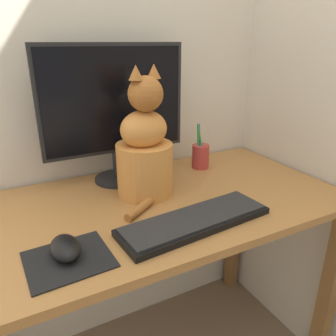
% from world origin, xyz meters
% --- Properties ---
extents(wall_back, '(7.00, 0.04, 2.50)m').
position_xyz_m(wall_back, '(0.00, 0.34, 1.25)').
color(wall_back, beige).
rests_on(wall_back, ground_plane).
extents(wall_side_right, '(0.04, 7.00, 2.50)m').
position_xyz_m(wall_side_right, '(0.64, 0.00, 1.25)').
color(wall_side_right, beige).
rests_on(wall_side_right, ground_plane).
extents(desk, '(1.22, 0.62, 0.75)m').
position_xyz_m(desk, '(0.00, 0.00, 0.63)').
color(desk, '#A87038').
rests_on(desk, ground_plane).
extents(monitor, '(0.50, 0.17, 0.47)m').
position_xyz_m(monitor, '(-0.04, 0.21, 1.01)').
color(monitor, black).
rests_on(monitor, desk).
extents(keyboard, '(0.45, 0.17, 0.02)m').
position_xyz_m(keyboard, '(0.05, -0.18, 0.76)').
color(keyboard, black).
rests_on(keyboard, desk).
extents(mousepad_left, '(0.20, 0.18, 0.00)m').
position_xyz_m(mousepad_left, '(-0.30, -0.18, 0.75)').
color(mousepad_left, black).
rests_on(mousepad_left, desk).
extents(computer_mouse_left, '(0.07, 0.11, 0.04)m').
position_xyz_m(computer_mouse_left, '(-0.30, -0.16, 0.77)').
color(computer_mouse_left, black).
rests_on(computer_mouse_left, mousepad_left).
extents(cat, '(0.24, 0.27, 0.41)m').
position_xyz_m(cat, '(0.01, 0.07, 0.90)').
color(cat, '#D6893D').
rests_on(cat, desk).
extents(pen_cup, '(0.07, 0.07, 0.18)m').
position_xyz_m(pen_cup, '(0.29, 0.18, 0.80)').
color(pen_cup, '#B23833').
rests_on(pen_cup, desk).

